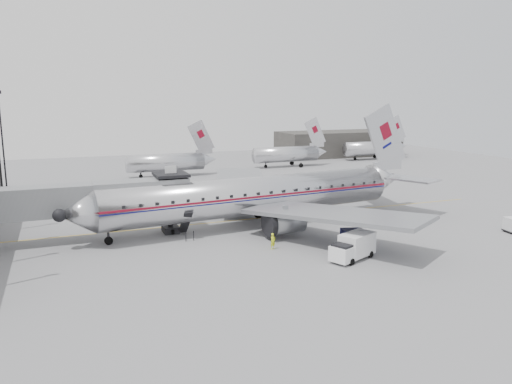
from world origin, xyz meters
The scene contains 11 objects.
ground centered at (0.00, 0.00, 0.00)m, with size 160.00×160.00×0.00m, color slate.
hangar centered at (45.00, 60.00, 3.00)m, with size 30.00×12.00×6.00m, color #33312E.
apron_line centered at (3.00, 6.00, 0.01)m, with size 0.15×60.00×0.01m, color gold.
jet_bridge centered at (-16.66, 3.67, 4.18)m, with size 21.00×6.20×7.10m.
distant_aircraft_near centered at (-1.79, 42.00, 2.73)m, with size 16.39×3.20×10.26m.
distant_aircraft_mid centered at (24.21, 46.00, 2.73)m, with size 16.39×3.20×10.26m.
distant_aircraft_far centered at (48.21, 50.00, 2.73)m, with size 16.39×3.20×10.26m.
airliner centered at (0.85, 3.09, 3.42)m, with size 42.97×39.64×13.60m.
service_van centered at (3.91, -11.40, 1.19)m, with size 5.15×3.65×2.27m.
baggage_cart_navy centered at (6.00, -7.99, 0.90)m, with size 2.52×2.15×1.70m.
ramp_worker centered at (-1.52, -6.00, 0.78)m, with size 0.57×0.37×1.56m, color #E1F31C.
Camera 1 is at (-19.82, -47.86, 14.20)m, focal length 35.00 mm.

